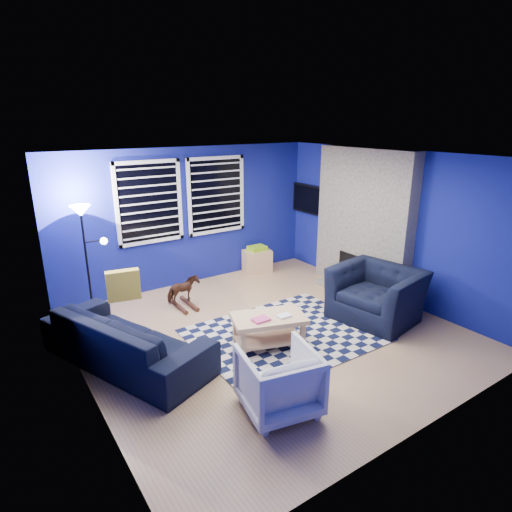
{
  "coord_description": "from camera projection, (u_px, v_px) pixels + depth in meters",
  "views": [
    {
      "loc": [
        -3.27,
        -4.51,
        2.96
      ],
      "look_at": [
        -0.02,
        0.3,
        1.09
      ],
      "focal_mm": 30.0,
      "sensor_mm": 36.0,
      "label": 1
    }
  ],
  "objects": [
    {
      "name": "armchair_big",
      "position": [
        376.0,
        294.0,
        6.53
      ],
      "size": [
        1.41,
        1.28,
        0.8
      ],
      "primitive_type": "imported",
      "rotation": [
        0.0,
        0.0,
        -1.39
      ],
      "color": "black",
      "rests_on": "floor"
    },
    {
      "name": "ceiling",
      "position": [
        271.0,
        157.0,
        5.44
      ],
      "size": [
        5.0,
        5.0,
        0.0
      ],
      "primitive_type": "plane",
      "rotation": [
        3.14,
        0.0,
        0.0
      ],
      "color": "white",
      "rests_on": "wall_back"
    },
    {
      "name": "coffee_table",
      "position": [
        268.0,
        325.0,
        5.71
      ],
      "size": [
        1.09,
        0.83,
        0.48
      ],
      "rotation": [
        0.0,
        0.0,
        -0.33
      ],
      "color": "tan",
      "rests_on": "rug"
    },
    {
      "name": "rug",
      "position": [
        284.0,
        335.0,
        6.12
      ],
      "size": [
        2.52,
        2.02,
        0.02
      ],
      "primitive_type": "cube",
      "rotation": [
        0.0,
        0.0,
        -0.01
      ],
      "color": "black",
      "rests_on": "floor"
    },
    {
      "name": "wall_right",
      "position": [
        391.0,
        226.0,
        7.15
      ],
      "size": [
        0.0,
        5.0,
        5.0
      ],
      "primitive_type": "plane",
      "rotation": [
        1.57,
        0.0,
        -1.57
      ],
      "color": "navy",
      "rests_on": "floor"
    },
    {
      "name": "cabinet",
      "position": [
        257.0,
        260.0,
        8.61
      ],
      "size": [
        0.61,
        0.47,
        0.54
      ],
      "rotation": [
        0.0,
        0.0,
        -0.23
      ],
      "color": "tan",
      "rests_on": "floor"
    },
    {
      "name": "window_left",
      "position": [
        149.0,
        203.0,
        7.25
      ],
      "size": [
        1.17,
        0.06,
        1.42
      ],
      "color": "black",
      "rests_on": "wall_back"
    },
    {
      "name": "tv",
      "position": [
        310.0,
        199.0,
        8.65
      ],
      "size": [
        0.07,
        1.0,
        0.58
      ],
      "color": "black",
      "rests_on": "wall_right"
    },
    {
      "name": "armchair_bent",
      "position": [
        279.0,
        380.0,
        4.47
      ],
      "size": [
        0.89,
        0.91,
        0.71
      ],
      "primitive_type": "imported",
      "rotation": [
        0.0,
        0.0,
        2.94
      ],
      "color": "gray",
      "rests_on": "floor"
    },
    {
      "name": "wall_back",
      "position": [
        190.0,
        217.0,
        7.79
      ],
      "size": [
        5.0,
        0.0,
        5.0
      ],
      "primitive_type": "plane",
      "rotation": [
        1.57,
        0.0,
        0.0
      ],
      "color": "navy",
      "rests_on": "floor"
    },
    {
      "name": "window_right",
      "position": [
        217.0,
        195.0,
        7.95
      ],
      "size": [
        1.17,
        0.06,
        1.42
      ],
      "color": "black",
      "rests_on": "wall_back"
    },
    {
      "name": "wall_left",
      "position": [
        77.0,
        290.0,
        4.49
      ],
      "size": [
        0.0,
        5.0,
        5.0
      ],
      "primitive_type": "plane",
      "rotation": [
        1.57,
        0.0,
        1.57
      ],
      "color": "navy",
      "rests_on": "floor"
    },
    {
      "name": "sofa",
      "position": [
        126.0,
        338.0,
        5.35
      ],
      "size": [
        2.49,
        1.7,
        0.68
      ],
      "primitive_type": "imported",
      "rotation": [
        0.0,
        0.0,
        1.95
      ],
      "color": "black",
      "rests_on": "floor"
    },
    {
      "name": "floor",
      "position": [
        269.0,
        333.0,
        6.2
      ],
      "size": [
        5.0,
        5.0,
        0.0
      ],
      "primitive_type": "plane",
      "color": "tan",
      "rests_on": "ground"
    },
    {
      "name": "throw_pillow",
      "position": [
        123.0,
        285.0,
        5.6
      ],
      "size": [
        0.44,
        0.21,
        0.4
      ],
      "primitive_type": "cube",
      "rotation": [
        0.0,
        0.0,
        -0.19
      ],
      "color": "gold",
      "rests_on": "sofa"
    },
    {
      "name": "fireplace",
      "position": [
        362.0,
        224.0,
        7.49
      ],
      "size": [
        0.65,
        2.0,
        2.5
      ],
      "color": "gray",
      "rests_on": "floor"
    },
    {
      "name": "rocking_horse",
      "position": [
        183.0,
        290.0,
        6.97
      ],
      "size": [
        0.32,
        0.56,
        0.45
      ],
      "primitive_type": "imported",
      "rotation": [
        0.0,
        0.0,
        1.72
      ],
      "color": "#432915",
      "rests_on": "floor"
    },
    {
      "name": "floor_lamp",
      "position": [
        84.0,
        226.0,
        6.39
      ],
      "size": [
        0.47,
        0.29,
        1.74
      ],
      "color": "black",
      "rests_on": "floor"
    }
  ]
}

